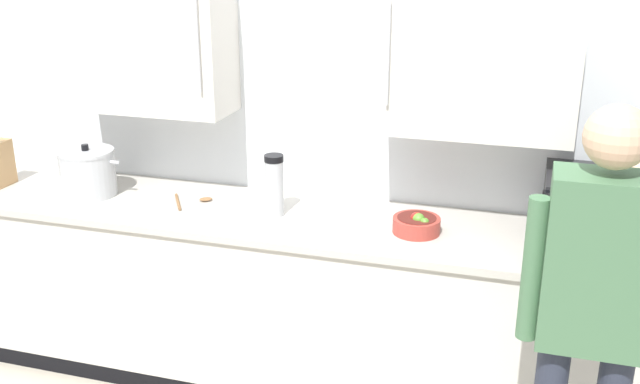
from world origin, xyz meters
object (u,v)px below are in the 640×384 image
(stock_pot, at_px, (88,172))
(thermos_flask, at_px, (274,185))
(microwave_oven, at_px, (606,213))
(fruit_bowl, at_px, (417,224))
(person_figure, at_px, (592,308))
(wooden_spoon, at_px, (192,200))

(stock_pot, height_order, thermos_flask, thermos_flask)
(stock_pot, distance_m, thermos_flask, 1.00)
(microwave_oven, distance_m, thermos_flask, 1.46)
(stock_pot, bearing_deg, fruit_bowl, -0.57)
(stock_pot, xyz_separation_m, fruit_bowl, (1.68, -0.02, -0.08))
(microwave_oven, xyz_separation_m, person_figure, (-0.08, -0.80, -0.04))
(microwave_oven, xyz_separation_m, fruit_bowl, (-0.78, -0.07, -0.11))
(wooden_spoon, height_order, fruit_bowl, fruit_bowl)
(stock_pot, distance_m, person_figure, 2.49)
(thermos_flask, height_order, fruit_bowl, thermos_flask)
(microwave_oven, relative_size, stock_pot, 2.13)
(fruit_bowl, bearing_deg, stock_pot, 179.43)
(microwave_oven, bearing_deg, person_figure, -95.87)
(microwave_oven, bearing_deg, stock_pot, -178.71)
(fruit_bowl, bearing_deg, thermos_flask, 178.09)
(wooden_spoon, bearing_deg, fruit_bowl, -3.18)
(microwave_oven, height_order, wooden_spoon, microwave_oven)
(fruit_bowl, distance_m, person_figure, 1.02)
(stock_pot, relative_size, fruit_bowl, 1.76)
(thermos_flask, bearing_deg, person_figure, -28.71)
(stock_pot, bearing_deg, wooden_spoon, 4.74)
(fruit_bowl, bearing_deg, person_figure, -46.30)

